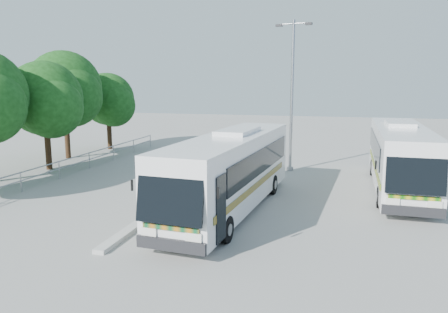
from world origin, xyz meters
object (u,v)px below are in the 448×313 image
(tree_far_d, at_px, (65,88))
(coach_main, at_px, (231,170))
(tree_far_e, at_px, (109,99))
(tree_far_c, at_px, (46,99))
(lamppost, at_px, (292,89))
(coach_adjacent, at_px, (400,156))

(tree_far_d, bearing_deg, coach_main, -33.49)
(tree_far_d, xyz_separation_m, coach_main, (13.83, -9.15, -3.11))
(tree_far_e, xyz_separation_m, coach_main, (13.15, -13.65, -2.18))
(tree_far_c, relative_size, lamppost, 0.74)
(coach_adjacent, relative_size, lamppost, 1.29)
(coach_main, xyz_separation_m, lamppost, (1.48, 8.82, 3.10))
(coach_adjacent, bearing_deg, tree_far_c, -178.65)
(tree_far_d, xyz_separation_m, lamppost, (15.31, -0.33, -0.00))
(tree_far_d, distance_m, coach_main, 16.87)
(coach_adjacent, bearing_deg, coach_main, -141.26)
(tree_far_e, height_order, lamppost, lamppost)
(tree_far_e, bearing_deg, coach_main, -46.08)
(tree_far_c, distance_m, coach_main, 14.00)
(tree_far_d, height_order, coach_adjacent, tree_far_d)
(coach_main, bearing_deg, lamppost, 85.17)
(tree_far_d, relative_size, coach_adjacent, 0.65)
(tree_far_c, bearing_deg, lamppost, 13.41)
(tree_far_d, bearing_deg, coach_adjacent, -9.92)
(tree_far_c, height_order, tree_far_d, tree_far_d)
(tree_far_e, xyz_separation_m, coach_adjacent, (20.30, -8.17, -2.18))
(tree_far_c, bearing_deg, tree_far_d, 107.83)
(tree_far_e, height_order, coach_main, tree_far_e)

